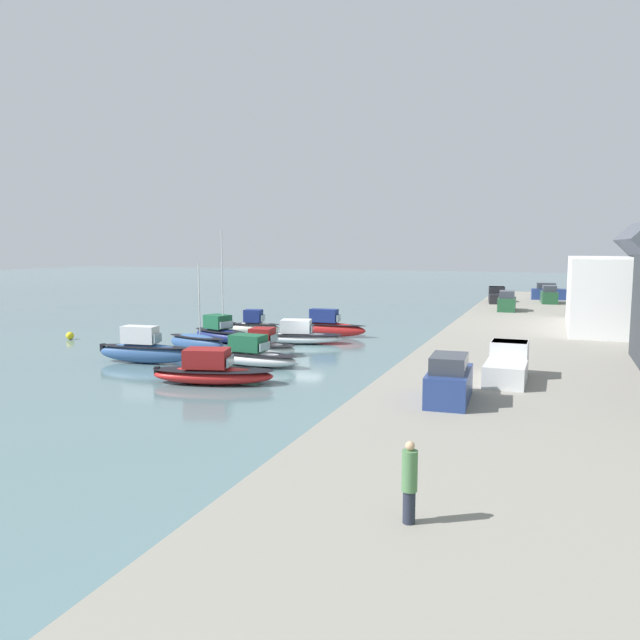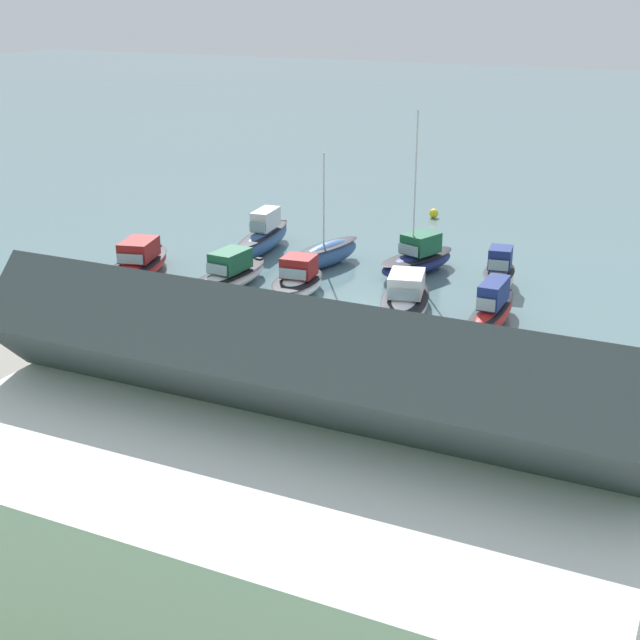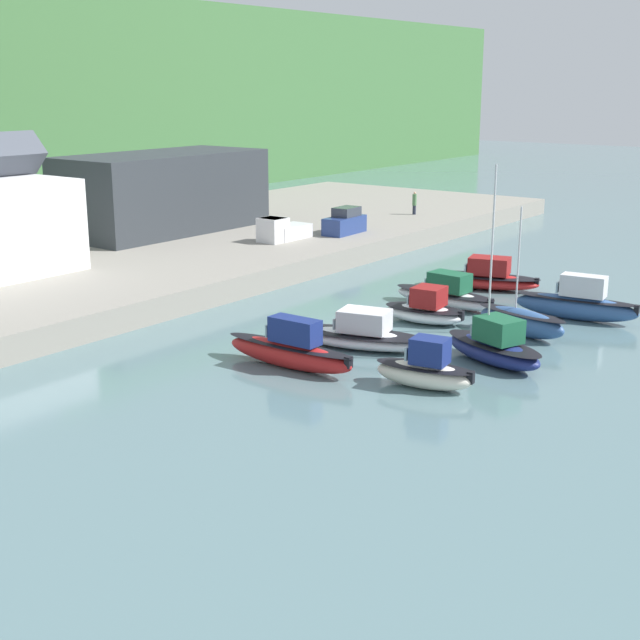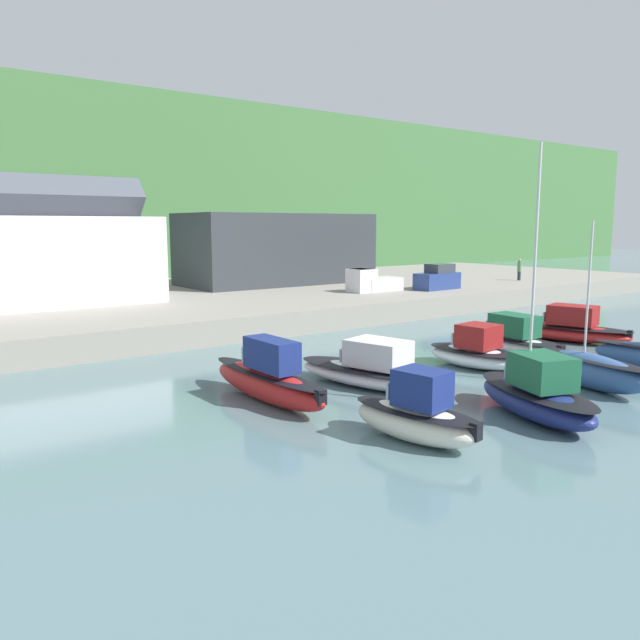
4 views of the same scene
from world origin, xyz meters
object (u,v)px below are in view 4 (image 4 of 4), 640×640
(moored_boat_0, at_px, (268,378))
(pickup_truck_0, at_px, (371,281))
(moored_boat_6, at_px, (537,394))
(person_on_quay, at_px, (519,269))
(moored_boat_1, at_px, (372,370))
(parked_car_2, at_px, (438,278))
(moored_boat_3, at_px, (510,340))
(moored_boat_4, at_px, (567,328))
(moored_boat_5, at_px, (417,415))
(moored_boat_2, at_px, (475,352))
(moored_boat_7, at_px, (591,370))

(moored_boat_0, height_order, pickup_truck_0, pickup_truck_0)
(moored_boat_6, distance_m, person_on_quay, 41.29)
(moored_boat_1, bearing_deg, parked_car_2, 22.56)
(moored_boat_3, relative_size, pickup_truck_0, 1.53)
(moored_boat_0, bearing_deg, moored_boat_4, 0.20)
(moored_boat_6, distance_m, parked_car_2, 31.04)
(moored_boat_3, relative_size, moored_boat_5, 1.46)
(moored_boat_2, distance_m, parked_car_2, 22.86)
(moored_boat_2, bearing_deg, moored_boat_7, -88.27)
(moored_boat_4, bearing_deg, moored_boat_6, -166.79)
(moored_boat_0, xyz_separation_m, parked_car_2, (26.97, 15.68, 1.53))
(moored_boat_0, relative_size, person_on_quay, 3.56)
(moored_boat_4, height_order, moored_boat_5, moored_boat_5)
(moored_boat_0, height_order, moored_boat_2, moored_boat_0)
(moored_boat_7, bearing_deg, moored_boat_2, 110.64)
(person_on_quay, bearing_deg, moored_boat_7, -139.79)
(moored_boat_2, xyz_separation_m, moored_boat_5, (-10.07, -5.83, 0.10))
(moored_boat_4, bearing_deg, moored_boat_1, 168.64)
(moored_boat_0, distance_m, moored_boat_5, 6.98)
(moored_boat_2, relative_size, moored_boat_3, 0.71)
(moored_boat_0, xyz_separation_m, pickup_truck_0, (21.27, 17.83, 1.43))
(moored_boat_4, relative_size, moored_boat_7, 1.13)
(pickup_truck_0, bearing_deg, person_on_quay, -92.66)
(moored_boat_1, xyz_separation_m, moored_boat_3, (10.62, 0.69, 0.05))
(parked_car_2, height_order, pickup_truck_0, parked_car_2)
(moored_boat_1, relative_size, moored_boat_7, 1.10)
(moored_boat_0, relative_size, pickup_truck_0, 1.60)
(moored_boat_0, relative_size, moored_boat_5, 1.53)
(moored_boat_3, distance_m, person_on_quay, 29.67)
(pickup_truck_0, bearing_deg, moored_boat_0, 130.70)
(moored_boat_6, xyz_separation_m, parked_car_2, (20.32, 23.41, 1.58))
(moored_boat_0, relative_size, moored_boat_4, 0.94)
(moored_boat_2, distance_m, moored_boat_4, 10.22)
(moored_boat_0, bearing_deg, moored_boat_3, -0.80)
(moored_boat_1, xyz_separation_m, parked_car_2, (22.09, 16.47, 1.74))
(moored_boat_0, relative_size, parked_car_2, 1.78)
(moored_boat_7, xyz_separation_m, person_on_quay, (27.67, 23.39, 1.84))
(moored_boat_1, bearing_deg, moored_boat_2, -16.07)
(moored_boat_4, height_order, moored_boat_6, moored_boat_6)
(moored_boat_5, bearing_deg, moored_boat_6, -18.33)
(moored_boat_4, distance_m, moored_boat_6, 16.94)
(moored_boat_7, bearing_deg, moored_boat_1, 154.29)
(moored_boat_6, relative_size, moored_boat_7, 1.38)
(moored_boat_1, bearing_deg, moored_boat_0, 156.71)
(moored_boat_0, distance_m, moored_boat_6, 10.20)
(moored_boat_2, distance_m, moored_boat_3, 4.15)
(moored_boat_1, height_order, moored_boat_7, moored_boat_7)
(moored_boat_1, xyz_separation_m, pickup_truck_0, (16.40, 18.61, 1.64))
(moored_boat_7, xyz_separation_m, parked_car_2, (14.77, 22.35, 1.66))
(moored_boat_4, bearing_deg, person_on_quay, 27.13)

